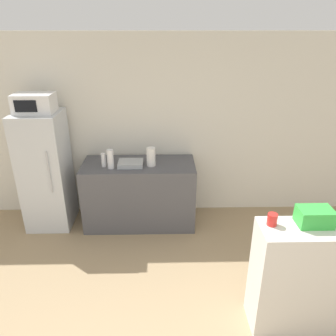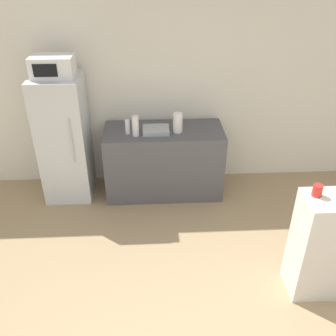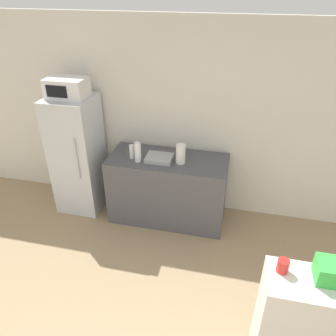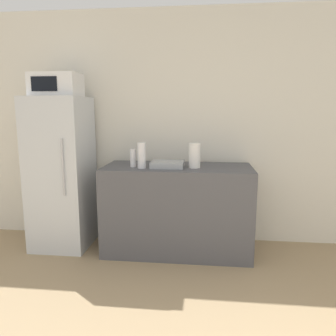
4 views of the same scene
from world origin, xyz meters
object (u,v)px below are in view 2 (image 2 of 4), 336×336
(bottle_tall, at_px, (135,126))
(bottle_short, at_px, (127,127))
(refrigerator, at_px, (64,139))
(microwave, at_px, (53,66))
(jar, at_px, (317,190))
(paper_towel_roll, at_px, (178,123))

(bottle_tall, relative_size, bottle_short, 1.38)
(refrigerator, height_order, bottle_short, refrigerator)
(refrigerator, bearing_deg, bottle_short, -6.53)
(refrigerator, xyz_separation_m, microwave, (-0.00, -0.00, 0.94))
(refrigerator, distance_m, bottle_short, 0.85)
(microwave, distance_m, jar, 3.16)
(bottle_tall, height_order, paper_towel_roll, bottle_tall)
(jar, xyz_separation_m, paper_towel_roll, (-1.09, 1.69, -0.09))
(microwave, height_order, bottle_short, microwave)
(refrigerator, height_order, paper_towel_roll, refrigerator)
(bottle_tall, height_order, jar, jar)
(microwave, bearing_deg, bottle_short, -6.44)
(bottle_short, bearing_deg, microwave, 173.56)
(microwave, relative_size, bottle_tall, 1.88)
(paper_towel_roll, bearing_deg, bottle_short, -178.05)
(refrigerator, distance_m, microwave, 0.94)
(bottle_tall, height_order, bottle_short, bottle_tall)
(microwave, xyz_separation_m, paper_towel_roll, (1.46, -0.07, -0.71))
(microwave, height_order, paper_towel_roll, microwave)
(refrigerator, bearing_deg, microwave, -110.11)
(bottle_short, height_order, paper_towel_roll, paper_towel_roll)
(bottle_tall, xyz_separation_m, paper_towel_roll, (0.53, 0.08, -0.00))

